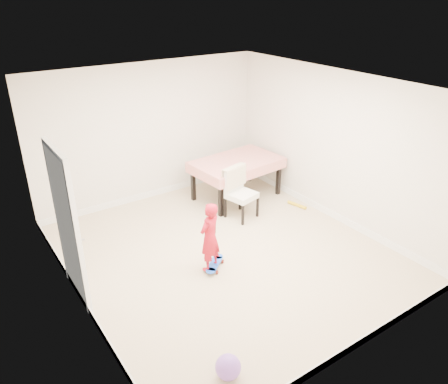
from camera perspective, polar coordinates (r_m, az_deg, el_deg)
ground at (r=6.92m, az=0.25°, el=-7.92°), size 5.00×5.00×0.00m
ceiling at (r=5.90m, az=0.30°, el=13.48°), size 4.50×5.00×0.04m
wall_back at (r=8.33m, az=-9.55°, el=7.61°), size 4.50×0.04×2.60m
wall_front at (r=4.71m, az=17.84°, el=-8.06°), size 4.50×0.04×2.60m
wall_left at (r=5.47m, az=-19.35°, el=-3.37°), size 0.04×5.00×2.60m
wall_right at (r=7.70m, az=14.14°, el=5.68°), size 0.04×5.00×2.60m
door at (r=5.86m, az=-19.74°, el=-4.51°), size 0.11×0.94×2.11m
baseboard_back at (r=8.79m, az=-9.00°, el=-0.09°), size 4.50×0.02×0.12m
baseboard_front at (r=5.47m, az=16.11°, el=-19.02°), size 4.50×0.02×0.12m
baseboard_left at (r=6.14m, az=-17.74°, el=-13.59°), size 0.02×5.00×0.12m
baseboard_right at (r=8.19m, az=13.27°, el=-2.48°), size 0.02×5.00×0.12m
dining_table at (r=8.50m, az=1.64°, el=1.75°), size 1.74×1.18×0.78m
dining_chair at (r=7.71m, az=2.32°, el=-0.21°), size 0.63×0.69×0.93m
skateboard at (r=6.57m, az=-1.23°, el=-9.54°), size 0.53×0.48×0.08m
child at (r=6.25m, az=-1.88°, el=-6.17°), size 0.45×0.38×1.06m
balloon at (r=4.99m, az=0.54°, el=-21.91°), size 0.28×0.28×0.28m
foam_toy at (r=8.38m, az=9.51°, el=-1.67°), size 0.15×0.40×0.06m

